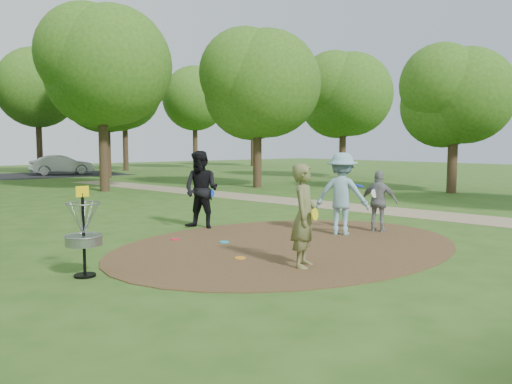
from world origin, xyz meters
TOP-DOWN VIEW (x-y plane):
  - ground at (0.00, 0.00)m, footprint 100.00×100.00m
  - dirt_clearing at (0.00, 0.00)m, footprint 8.40×8.40m
  - footpath at (6.50, 2.00)m, footprint 7.55×39.89m
  - parking_lot at (2.00, 30.00)m, footprint 14.00×8.00m
  - player_observer_with_disc at (-1.17, -1.59)m, footprint 0.82×0.75m
  - player_throwing_with_disc at (1.85, 0.13)m, footprint 1.46×1.51m
  - player_walking_with_disc at (-0.28, 3.13)m, footprint 1.13×1.24m
  - player_waiting_with_disc at (2.89, -0.21)m, footprint 0.73×1.00m
  - disc_ground_cyan at (-1.00, 1.12)m, footprint 0.22×0.22m
  - disc_ground_blue at (0.10, -0.25)m, footprint 0.22×0.22m
  - disc_ground_red at (-1.69, 2.12)m, footprint 0.22×0.22m
  - car_right at (4.85, 29.69)m, footprint 4.55×2.17m
  - disc_ground_orange at (-1.70, -0.37)m, footprint 0.22×0.22m
  - disc_golf_basket at (-4.50, 0.30)m, footprint 0.63×0.63m
  - tree_ring at (1.50, 9.57)m, footprint 37.36×45.80m

SIDE VIEW (x-z plane):
  - ground at x=0.00m, z-range 0.00..0.00m
  - parking_lot at x=2.00m, z-range 0.00..0.01m
  - footpath at x=6.50m, z-range 0.00..0.01m
  - dirt_clearing at x=0.00m, z-range 0.00..0.02m
  - disc_ground_cyan at x=-1.00m, z-range 0.02..0.04m
  - disc_ground_blue at x=0.10m, z-range 0.02..0.04m
  - disc_ground_red at x=-1.69m, z-range 0.02..0.04m
  - disc_ground_orange at x=-1.70m, z-range 0.02..0.04m
  - car_right at x=4.85m, z-range 0.00..1.44m
  - player_waiting_with_disc at x=2.89m, z-range 0.00..1.57m
  - disc_golf_basket at x=-4.50m, z-range 0.10..1.64m
  - player_observer_with_disc at x=-1.17m, z-range 0.00..1.89m
  - player_throwing_with_disc at x=1.85m, z-range 0.00..2.03m
  - player_walking_with_disc at x=-0.28m, z-range 0.00..2.06m
  - tree_ring at x=1.50m, z-range 0.47..10.00m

